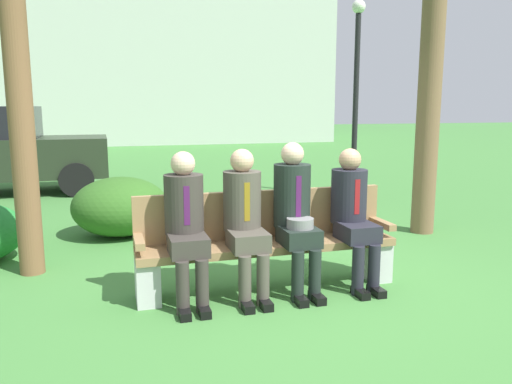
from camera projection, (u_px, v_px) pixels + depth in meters
name	position (u px, v px, depth m)	size (l,w,h in m)	color
ground_plane	(299.00, 286.00, 4.74)	(80.00, 80.00, 0.00)	#407C38
park_bench	(266.00, 242.00, 4.65)	(2.39, 0.44, 0.90)	#99754C
seated_man_leftmost	(186.00, 219.00, 4.27)	(0.34, 0.72, 1.30)	#38332D
seated_man_centerleft	(245.00, 215.00, 4.42)	(0.34, 0.72, 1.31)	#4C473D
seated_man_centerright	(295.00, 210.00, 4.54)	(0.34, 0.72, 1.36)	#1E2823
seated_man_rightmost	(353.00, 210.00, 4.71)	(0.34, 0.72, 1.29)	#23232D
shrub_mid_lawn	(120.00, 206.00, 6.54)	(1.24, 1.14, 0.77)	#306020
parked_car_near	(0.00, 151.00, 9.61)	(3.92, 1.75, 1.68)	#232D1E
street_lamp	(356.00, 79.00, 9.05)	(0.24, 0.24, 3.54)	black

